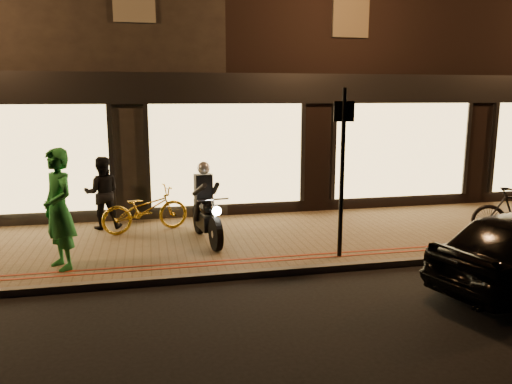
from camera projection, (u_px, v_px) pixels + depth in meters
ground at (265, 277)px, 8.32m from camera, size 90.00×90.00×0.00m
sidewalk at (243, 241)px, 10.23m from camera, size 50.00×4.00×0.12m
kerb_stone at (264, 273)px, 8.36m from camera, size 50.00×0.14×0.12m
red_kerb_lines at (258, 260)px, 8.83m from camera, size 50.00×0.26×0.01m
building_row at (202, 56)px, 16.14m from camera, size 48.00×10.11×8.50m
motorcycle at (206, 211)px, 9.91m from camera, size 0.65×1.94×1.59m
sign_post at (342, 165)px, 8.74m from camera, size 0.35×0.12×3.00m
bicycle_gold at (145, 209)px, 10.62m from camera, size 1.94×1.11×0.97m
person_green at (59, 209)px, 8.25m from camera, size 0.81×0.89×2.03m
person_dark at (102, 193)px, 10.81m from camera, size 0.80×0.64×1.58m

